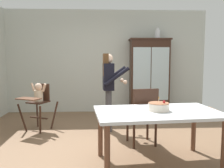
% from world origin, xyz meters
% --- Properties ---
extents(ground_plane, '(6.24, 6.24, 0.00)m').
position_xyz_m(ground_plane, '(0.00, 0.00, 0.00)').
color(ground_plane, brown).
extents(wall_back, '(5.32, 0.06, 2.70)m').
position_xyz_m(wall_back, '(0.00, 2.63, 1.35)').
color(wall_back, silver).
rests_on(wall_back, ground_plane).
extents(china_cabinet, '(1.05, 0.48, 1.94)m').
position_xyz_m(china_cabinet, '(1.12, 2.37, 0.98)').
color(china_cabinet, '#382116').
rests_on(china_cabinet, ground_plane).
extents(ceramic_vase, '(0.13, 0.13, 0.27)m').
position_xyz_m(ceramic_vase, '(1.32, 2.37, 2.06)').
color(ceramic_vase, white).
rests_on(ceramic_vase, china_cabinet).
extents(high_chair_with_toddler, '(0.77, 0.83, 0.95)m').
position_xyz_m(high_chair_with_toddler, '(-1.39, 0.94, 0.65)').
color(high_chair_with_toddler, '#382116').
rests_on(high_chair_with_toddler, ground_plane).
extents(adult_person, '(0.52, 0.50, 1.53)m').
position_xyz_m(adult_person, '(0.01, 0.85, 0.97)').
color(adult_person, '#47474C').
rests_on(adult_person, ground_plane).
extents(dining_table, '(1.73, 1.13, 0.74)m').
position_xyz_m(dining_table, '(0.60, -0.75, 0.65)').
color(dining_table, silver).
rests_on(dining_table, ground_plane).
extents(birthday_cake, '(0.28, 0.28, 0.19)m').
position_xyz_m(birthday_cake, '(0.62, -0.74, 0.79)').
color(birthday_cake, beige).
rests_on(birthday_cake, dining_table).
extents(dining_chair_far_side, '(0.51, 0.51, 0.96)m').
position_xyz_m(dining_chair_far_side, '(0.54, -0.05, 0.56)').
color(dining_chair_far_side, '#382116').
rests_on(dining_chair_far_side, ground_plane).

